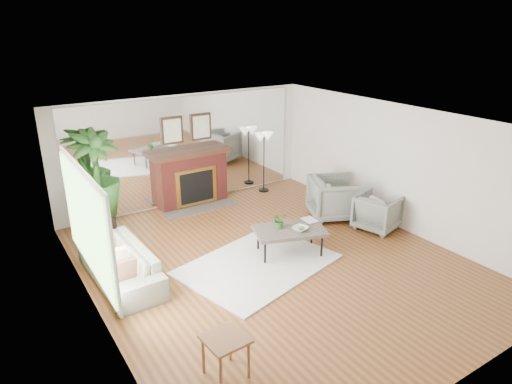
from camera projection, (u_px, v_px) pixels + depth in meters
ground at (274, 262)px, 8.04m from camera, size 7.00×7.00×0.00m
wall_left at (93, 241)px, 6.08m from camera, size 0.02×7.00×2.50m
wall_right at (397, 167)px, 9.12m from camera, size 0.02×7.00×2.50m
wall_back at (187, 150)px, 10.34m from camera, size 6.00×0.02×2.50m
mirror_panel at (187, 150)px, 10.33m from camera, size 5.40×0.04×2.40m
window_panel at (86, 223)px, 6.38m from camera, size 0.04×2.40×1.50m
fireplace at (192, 177)px, 10.37m from camera, size 1.85×0.83×2.05m
area_rug at (258, 264)px, 7.95m from camera, size 2.94×2.41×0.03m
coffee_table at (290, 231)px, 8.18m from camera, size 1.43×1.11×0.50m
sofa at (120, 264)px, 7.39m from camera, size 0.88×2.09×0.60m
armchair_back at (334, 198)px, 9.74m from camera, size 1.30×1.28×0.90m
armchair_front at (377, 212)px, 9.22m from camera, size 0.98×0.96×0.73m
side_table at (225, 344)px, 5.33m from camera, size 0.52×0.52×0.55m
potted_ficus at (95, 178)px, 8.99m from camera, size 1.18×1.18×2.04m
floor_lamp at (264, 142)px, 10.97m from camera, size 0.48×0.27×1.48m
tabletop_plant at (279, 220)px, 8.16m from camera, size 0.28×0.24×0.29m
fruit_bowl at (300, 229)px, 8.10m from camera, size 0.33×0.33×0.07m
book at (305, 221)px, 8.45m from camera, size 0.23×0.31×0.02m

